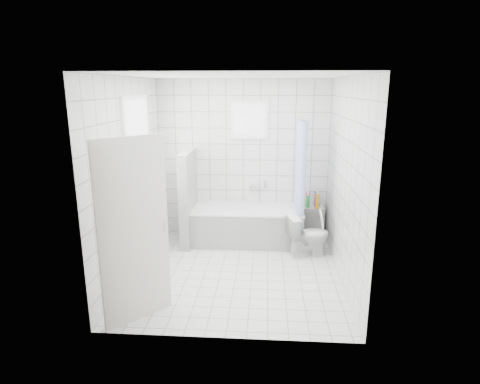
{
  "coord_description": "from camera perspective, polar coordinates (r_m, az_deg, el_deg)",
  "views": [
    {
      "loc": [
        0.39,
        -5.04,
        2.47
      ],
      "look_at": [
        0.03,
        0.35,
        1.05
      ],
      "focal_mm": 30.0,
      "sensor_mm": 36.0,
      "label": 1
    }
  ],
  "objects": [
    {
      "name": "partition_wall",
      "position": [
        6.47,
        -7.36,
        -0.81
      ],
      "size": [
        0.15,
        0.85,
        1.5
      ],
      "primitive_type": "cube",
      "color": "white",
      "rests_on": "ground"
    },
    {
      "name": "wall_front",
      "position": [
        3.75,
        -2.32,
        -3.45
      ],
      "size": [
        2.8,
        0.02,
        2.6
      ],
      "primitive_type": "cube",
      "color": "white",
      "rests_on": "ground"
    },
    {
      "name": "tiled_ledge",
      "position": [
        6.82,
        10.07,
        -4.27
      ],
      "size": [
        0.4,
        0.24,
        0.55
      ],
      "primitive_type": "cube",
      "color": "white",
      "rests_on": "ground"
    },
    {
      "name": "wall_right",
      "position": [
        5.27,
        14.82,
        1.41
      ],
      "size": [
        0.02,
        3.0,
        2.6
      ],
      "primitive_type": "cube",
      "color": "white",
      "rests_on": "ground"
    },
    {
      "name": "ground",
      "position": [
        5.62,
        -0.52,
        -11.32
      ],
      "size": [
        3.0,
        3.0,
        0.0
      ],
      "primitive_type": "plane",
      "color": "white",
      "rests_on": "ground"
    },
    {
      "name": "ledge_bottles",
      "position": [
        6.69,
        10.27,
        -1.15
      ],
      "size": [
        0.22,
        0.2,
        0.25
      ],
      "color": "#189439",
      "rests_on": "tiled_ledge"
    },
    {
      "name": "bathtub",
      "position": [
        6.54,
        1.07,
        -4.73
      ],
      "size": [
        1.77,
        0.77,
        0.58
      ],
      "color": "white",
      "rests_on": "ground"
    },
    {
      "name": "window_sill",
      "position": [
        5.83,
        -13.26,
        -1.71
      ],
      "size": [
        0.18,
        1.02,
        0.08
      ],
      "primitive_type": "cube",
      "color": "white",
      "rests_on": "wall_left"
    },
    {
      "name": "window_left",
      "position": [
        5.68,
        -14.13,
        5.48
      ],
      "size": [
        0.01,
        0.9,
        1.4
      ],
      "primitive_type": "cube",
      "color": "white",
      "rests_on": "wall_left"
    },
    {
      "name": "wall_left",
      "position": [
        5.47,
        -15.33,
        1.86
      ],
      "size": [
        0.02,
        3.0,
        2.6
      ],
      "primitive_type": "cube",
      "color": "white",
      "rests_on": "ground"
    },
    {
      "name": "tub_faucet",
      "position": [
        6.7,
        2.09,
        0.72
      ],
      "size": [
        0.18,
        0.06,
        0.06
      ],
      "primitive_type": "cube",
      "color": "silver",
      "rests_on": "wall_back"
    },
    {
      "name": "curtain_rod",
      "position": [
        6.18,
        8.92,
        10.19
      ],
      "size": [
        0.02,
        0.8,
        0.02
      ],
      "primitive_type": "cylinder",
      "rotation": [
        1.57,
        0.0,
        0.0
      ],
      "color": "silver",
      "rests_on": "wall_back"
    },
    {
      "name": "window_back",
      "position": [
        6.52,
        1.33,
        10.15
      ],
      "size": [
        0.5,
        0.01,
        0.5
      ],
      "primitive_type": "cube",
      "color": "white",
      "rests_on": "wall_back"
    },
    {
      "name": "wall_back",
      "position": [
        6.65,
        0.45,
        4.6
      ],
      "size": [
        2.8,
        0.02,
        2.6
      ],
      "primitive_type": "cube",
      "color": "white",
      "rests_on": "ground"
    },
    {
      "name": "shower_curtain",
      "position": [
        6.18,
        8.69,
        1.76
      ],
      "size": [
        0.14,
        0.48,
        1.78
      ],
      "primitive_type": null,
      "color": "#4D71E4",
      "rests_on": "curtain_rod"
    },
    {
      "name": "sill_bottles",
      "position": [
        5.72,
        -13.44,
        -0.35
      ],
      "size": [
        0.16,
        0.76,
        0.29
      ],
      "color": "silver",
      "rests_on": "window_sill"
    },
    {
      "name": "toilet",
      "position": [
        6.11,
        9.68,
        -6.08
      ],
      "size": [
        0.7,
        0.51,
        0.64
      ],
      "primitive_type": "imported",
      "rotation": [
        0.0,
        0.0,
        1.85
      ],
      "color": "white",
      "rests_on": "ground"
    },
    {
      "name": "ceiling",
      "position": [
        5.06,
        -0.59,
        16.21
      ],
      "size": [
        3.0,
        3.0,
        0.0
      ],
      "primitive_type": "plane",
      "rotation": [
        3.14,
        0.0,
        0.0
      ],
      "color": "white",
      "rests_on": "ground"
    },
    {
      "name": "door",
      "position": [
        4.34,
        -14.82,
        -5.55
      ],
      "size": [
        0.57,
        0.61,
        2.0
      ],
      "primitive_type": "cube",
      "rotation": [
        0.0,
        0.0,
        -0.75
      ],
      "color": "silver",
      "rests_on": "ground"
    }
  ]
}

